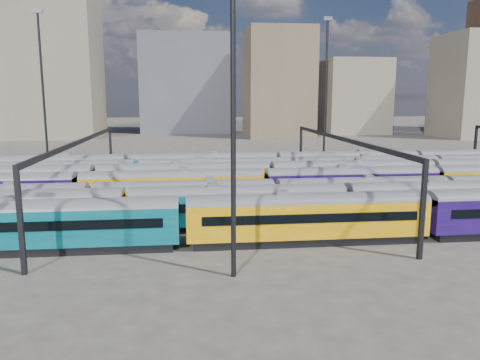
{
  "coord_description": "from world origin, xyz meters",
  "views": [
    {
      "loc": [
        -8.04,
        -53.62,
        12.65
      ],
      "look_at": [
        -2.05,
        0.41,
        3.0
      ],
      "focal_mm": 35.0,
      "sensor_mm": 36.0,
      "label": 1
    }
  ],
  "objects": [
    {
      "name": "ground",
      "position": [
        0.0,
        0.0,
        0.0
      ],
      "size": [
        500.0,
        500.0,
        0.0
      ],
      "primitive_type": "plane",
      "color": "#403C36",
      "rests_on": "ground"
    },
    {
      "name": "rake_0",
      "position": [
        12.95,
        -15.0,
        2.78
      ],
      "size": [
        128.99,
        3.14,
        5.3
      ],
      "color": "black",
      "rests_on": "ground"
    },
    {
      "name": "rake_1",
      "position": [
        -3.32,
        -10.0,
        2.72
      ],
      "size": [
        147.01,
        3.07,
        5.17
      ],
      "color": "black",
      "rests_on": "ground"
    },
    {
      "name": "rake_2",
      "position": [
        -18.23,
        -5.0,
        2.49
      ],
      "size": [
        115.77,
        2.83,
        4.75
      ],
      "color": "black",
      "rests_on": "ground"
    },
    {
      "name": "rake_3",
      "position": [
        11.4,
        0.0,
        2.74
      ],
      "size": [
        148.52,
        3.1,
        5.23
      ],
      "color": "black",
      "rests_on": "ground"
    },
    {
      "name": "rake_4",
      "position": [
        13.28,
        5.0,
        2.82
      ],
      "size": [
        152.75,
        3.19,
        5.38
      ],
      "color": "black",
      "rests_on": "ground"
    },
    {
      "name": "rake_5",
      "position": [
        6.26,
        10.0,
        2.75
      ],
      "size": [
        127.28,
        3.1,
        5.23
      ],
      "color": "black",
      "rests_on": "ground"
    },
    {
      "name": "rake_6",
      "position": [
        5.12,
        15.0,
        2.83
      ],
      "size": [
        131.14,
        3.2,
        5.39
      ],
      "color": "black",
      "rests_on": "ground"
    },
    {
      "name": "gantry_1",
      "position": [
        -20.0,
        0.0,
        6.79
      ],
      "size": [
        0.35,
        40.35,
        8.03
      ],
      "color": "black",
      "rests_on": "ground"
    },
    {
      "name": "gantry_2",
      "position": [
        10.0,
        0.0,
        6.79
      ],
      "size": [
        0.35,
        40.35,
        8.03
      ],
      "color": "black",
      "rests_on": "ground"
    },
    {
      "name": "mast_1",
      "position": [
        -30.0,
        22.0,
        13.97
      ],
      "size": [
        1.4,
        0.5,
        25.6
      ],
      "color": "black",
      "rests_on": "ground"
    },
    {
      "name": "mast_2",
      "position": [
        -5.0,
        -22.0,
        13.97
      ],
      "size": [
        1.4,
        0.5,
        25.6
      ],
      "color": "black",
      "rests_on": "ground"
    },
    {
      "name": "mast_3",
      "position": [
        15.0,
        24.0,
        13.97
      ],
      "size": [
        1.4,
        0.5,
        25.6
      ],
      "color": "black",
      "rests_on": "ground"
    }
  ]
}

